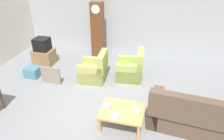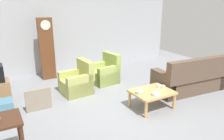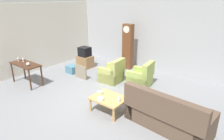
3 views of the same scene
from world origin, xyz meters
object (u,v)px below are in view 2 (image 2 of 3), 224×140
(framed_picture_leaning, at_px, (39,100))
(cup_blue_rimmed, at_px, (163,87))
(armchair_olive_near, at_px, (77,83))
(grandfather_clock, at_px, (47,49))
(storage_box_blue, at_px, (3,108))
(couch_floral, at_px, (190,80))
(coffee_table_wood, at_px, (152,93))
(cup_white_porcelain, at_px, (159,86))
(bowl_white_stacked, at_px, (156,94))
(armchair_olive_far, at_px, (105,73))
(bowl_shallow_green, at_px, (140,92))

(framed_picture_leaning, height_order, cup_blue_rimmed, framed_picture_leaning)
(armchair_olive_near, relative_size, cup_blue_rimmed, 10.93)
(grandfather_clock, relative_size, cup_blue_rimmed, 23.76)
(armchair_olive_near, bearing_deg, storage_box_blue, -170.75)
(framed_picture_leaning, relative_size, cup_blue_rimmed, 7.13)
(couch_floral, height_order, coffee_table_wood, couch_floral)
(cup_white_porcelain, bearing_deg, grandfather_clock, 120.27)
(grandfather_clock, distance_m, cup_white_porcelain, 3.86)
(storage_box_blue, xyz_separation_m, bowl_white_stacked, (3.09, -1.68, 0.31))
(grandfather_clock, xyz_separation_m, bowl_white_stacked, (1.56, -3.63, -0.53))
(couch_floral, relative_size, cup_blue_rimmed, 25.73)
(armchair_olive_near, distance_m, framed_picture_leaning, 1.29)
(couch_floral, height_order, cup_white_porcelain, couch_floral)
(coffee_table_wood, bearing_deg, framed_picture_leaning, 153.47)
(framed_picture_leaning, distance_m, bowl_white_stacked, 2.76)
(armchair_olive_near, xyz_separation_m, storage_box_blue, (-1.94, -0.32, -0.15))
(coffee_table_wood, height_order, storage_box_blue, coffee_table_wood)
(storage_box_blue, relative_size, cup_blue_rimmed, 5.13)
(couch_floral, xyz_separation_m, armchair_olive_near, (-2.86, 1.48, -0.05))
(armchair_olive_far, distance_m, grandfather_clock, 2.06)
(coffee_table_wood, distance_m, framed_picture_leaning, 2.71)
(couch_floral, height_order, bowl_white_stacked, couch_floral)
(armchair_olive_far, bearing_deg, cup_blue_rimmed, -75.88)
(bowl_white_stacked, bearing_deg, couch_floral, 16.86)
(armchair_olive_far, xyz_separation_m, grandfather_clock, (-1.46, 1.28, 0.70))
(storage_box_blue, height_order, cup_white_porcelain, cup_white_porcelain)
(storage_box_blue, bearing_deg, grandfather_clock, 51.89)
(grandfather_clock, xyz_separation_m, cup_blue_rimmed, (1.99, -3.39, -0.53))
(storage_box_blue, xyz_separation_m, cup_blue_rimmed, (3.53, -1.43, 0.32))
(grandfather_clock, height_order, bowl_shallow_green, grandfather_clock)
(framed_picture_leaning, relative_size, storage_box_blue, 1.39)
(grandfather_clock, bearing_deg, cup_white_porcelain, -59.73)
(cup_white_porcelain, distance_m, bowl_shallow_green, 0.64)
(bowl_white_stacked, distance_m, bowl_shallow_green, 0.38)
(armchair_olive_far, height_order, coffee_table_wood, armchair_olive_far)
(bowl_shallow_green, bearing_deg, couch_floral, 6.88)
(framed_picture_leaning, bearing_deg, storage_box_blue, 163.83)
(armchair_olive_near, distance_m, grandfather_clock, 1.83)
(armchair_olive_near, distance_m, cup_blue_rimmed, 2.37)
(armchair_olive_near, height_order, grandfather_clock, grandfather_clock)
(couch_floral, xyz_separation_m, grandfather_clock, (-3.27, 3.12, 0.65))
(armchair_olive_far, relative_size, cup_white_porcelain, 10.61)
(couch_floral, relative_size, grandfather_clock, 1.08)
(coffee_table_wood, relative_size, bowl_white_stacked, 5.06)
(coffee_table_wood, height_order, bowl_white_stacked, bowl_white_stacked)
(armchair_olive_near, height_order, framed_picture_leaning, armchair_olive_near)
(armchair_olive_far, xyz_separation_m, storage_box_blue, (-3.00, -0.68, -0.15))
(coffee_table_wood, bearing_deg, armchair_olive_far, 95.01)
(armchair_olive_far, bearing_deg, bowl_white_stacked, -87.70)
(coffee_table_wood, xyz_separation_m, cup_white_porcelain, (0.28, 0.08, 0.11))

